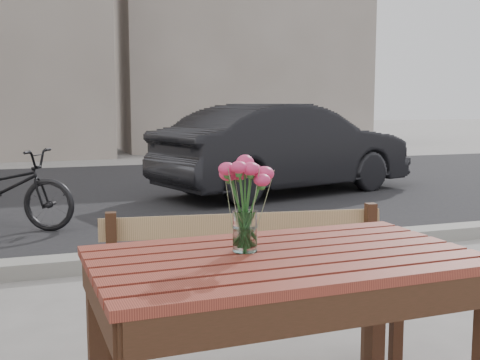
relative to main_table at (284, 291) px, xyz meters
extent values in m
cube|color=black|center=(0.15, 6.85, -0.65)|extent=(30.00, 8.00, 0.00)
cube|color=gray|center=(0.15, 2.85, -0.59)|extent=(30.00, 0.25, 0.12)
cube|color=gray|center=(5.15, 14.85, 2.35)|extent=(7.00, 3.00, 6.00)
cube|color=maroon|center=(0.00, 0.00, 0.11)|extent=(1.29, 0.78, 0.03)
cube|color=#331F11|center=(-0.59, 0.30, -0.28)|extent=(0.07, 0.07, 0.75)
cube|color=#331F11|center=(0.57, 0.33, -0.28)|extent=(0.07, 0.07, 0.75)
cube|color=#93764C|center=(0.12, 0.59, -0.23)|extent=(1.37, 0.54, 0.03)
cube|color=#93764C|center=(0.14, 0.79, -0.01)|extent=(1.32, 0.21, 0.36)
cube|color=#331F11|center=(0.70, 0.35, -0.44)|extent=(0.05, 0.05, 0.44)
cube|color=#331F11|center=(-0.47, 0.82, -0.25)|extent=(0.05, 0.05, 0.81)
cube|color=#331F11|center=(0.74, 0.65, -0.25)|extent=(0.05, 0.05, 0.81)
cylinder|color=white|center=(-0.11, 0.08, 0.20)|extent=(0.08, 0.08, 0.14)
cylinder|color=#276327|center=(-0.11, 0.08, 0.27)|extent=(0.05, 0.05, 0.28)
imported|color=black|center=(2.70, 6.14, -0.01)|extent=(4.12, 2.39, 1.28)
imported|color=black|center=(-1.08, 4.74, -0.24)|extent=(1.66, 1.22, 0.83)
camera|label=1|loc=(-0.79, -1.80, 0.63)|focal=45.00mm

